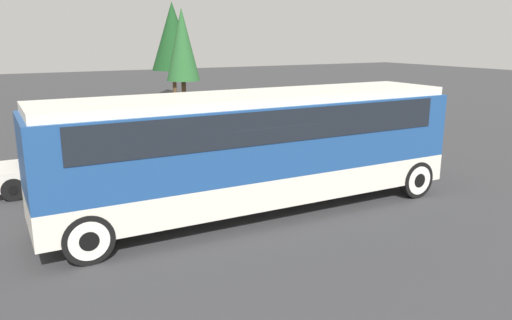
{
  "coord_description": "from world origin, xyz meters",
  "views": [
    {
      "loc": [
        -6.04,
        -11.12,
        4.56
      ],
      "look_at": [
        0.0,
        0.0,
        1.43
      ],
      "focal_mm": 35.0,
      "sensor_mm": 36.0,
      "label": 1
    }
  ],
  "objects_px": {
    "parked_car_far": "(67,165)",
    "parked_car_near": "(265,122)",
    "tour_bus": "(259,141)",
    "parked_car_mid": "(279,133)"
  },
  "relations": [
    {
      "from": "tour_bus",
      "to": "parked_car_far",
      "type": "bearing_deg",
      "value": 129.79
    },
    {
      "from": "parked_car_far",
      "to": "parked_car_mid",
      "type": "bearing_deg",
      "value": 8.05
    },
    {
      "from": "tour_bus",
      "to": "parked_car_near",
      "type": "distance_m",
      "value": 10.28
    },
    {
      "from": "parked_car_mid",
      "to": "parked_car_far",
      "type": "height_order",
      "value": "parked_car_mid"
    },
    {
      "from": "parked_car_far",
      "to": "parked_car_near",
      "type": "bearing_deg",
      "value": 22.5
    },
    {
      "from": "parked_car_near",
      "to": "parked_car_far",
      "type": "relative_size",
      "value": 1.05
    },
    {
      "from": "tour_bus",
      "to": "parked_car_near",
      "type": "bearing_deg",
      "value": 59.62
    },
    {
      "from": "tour_bus",
      "to": "parked_car_near",
      "type": "relative_size",
      "value": 2.5
    },
    {
      "from": "parked_car_near",
      "to": "parked_car_mid",
      "type": "height_order",
      "value": "parked_car_near"
    },
    {
      "from": "parked_car_mid",
      "to": "parked_car_far",
      "type": "bearing_deg",
      "value": -171.95
    }
  ]
}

